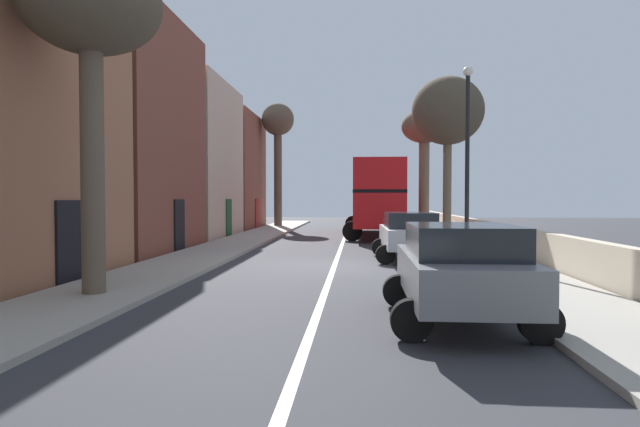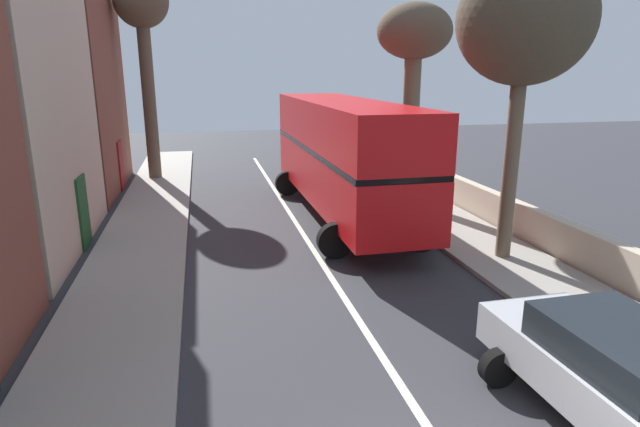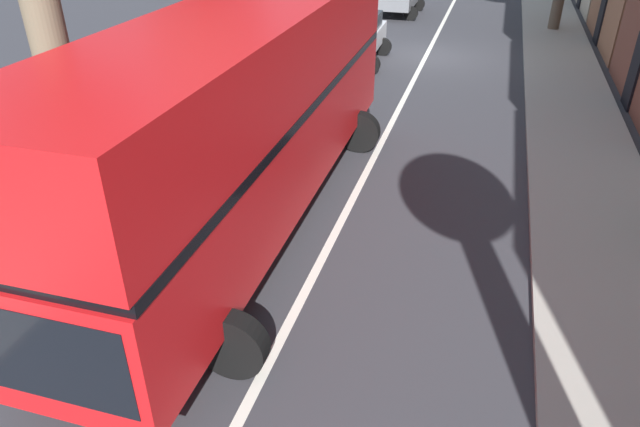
{
  "view_description": "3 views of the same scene",
  "coord_description": "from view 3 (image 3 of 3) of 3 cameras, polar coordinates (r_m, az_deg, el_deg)",
  "views": [
    {
      "loc": [
        0.76,
        -16.41,
        2.15
      ],
      "look_at": [
        -0.91,
        6.02,
        1.48
      ],
      "focal_mm": 29.07,
      "sensor_mm": 36.0,
      "label": 1
    },
    {
      "loc": [
        -2.98,
        -3.93,
        5.05
      ],
      "look_at": [
        0.24,
        10.38,
        1.04
      ],
      "focal_mm": 29.52,
      "sensor_mm": 36.0,
      "label": 2
    },
    {
      "loc": [
        -2.38,
        22.43,
        5.92
      ],
      "look_at": [
        -0.12,
        14.81,
        1.27
      ],
      "focal_mm": 32.19,
      "sensor_mm": 36.0,
      "label": 3
    }
  ],
  "objects": [
    {
      "name": "ground_plane",
      "position": [
        23.32,
        10.5,
        15.16
      ],
      "size": [
        84.0,
        84.0,
        0.0
      ],
      "primitive_type": "plane",
      "color": "#333338"
    },
    {
      "name": "road_centre_line",
      "position": [
        23.32,
        10.5,
        15.17
      ],
      "size": [
        0.16,
        54.0,
        0.01
      ],
      "primitive_type": "cube",
      "color": "silver",
      "rests_on": "ground"
    },
    {
      "name": "sidewalk_left",
      "position": [
        23.32,
        22.84,
        13.51
      ],
      "size": [
        2.6,
        60.0,
        0.12
      ],
      "primitive_type": "cube",
      "color": "#9E998E",
      "rests_on": "ground"
    },
    {
      "name": "sidewalk_right",
      "position": [
        24.3,
        -1.46,
        16.39
      ],
      "size": [
        2.6,
        60.0,
        0.12
      ],
      "primitive_type": "cube",
      "color": "#9E998E",
      "rests_on": "ground"
    },
    {
      "name": "boundary_wall_right",
      "position": [
        24.69,
        -5.07,
        17.71
      ],
      "size": [
        0.36,
        54.0,
        1.12
      ],
      "primitive_type": "cube",
      "color": "beige",
      "rests_on": "ground"
    },
    {
      "name": "double_decker_bus",
      "position": [
        10.56,
        -7.37,
        10.39
      ],
      "size": [
        3.63,
        11.49,
        4.06
      ],
      "color": "red",
      "rests_on": "ground"
    },
    {
      "name": "parked_car_silver_right_2",
      "position": [
        21.95,
        3.4,
        17.21
      ],
      "size": [
        2.52,
        4.11,
        1.66
      ],
      "color": "#B7BABF",
      "rests_on": "ground"
    }
  ]
}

